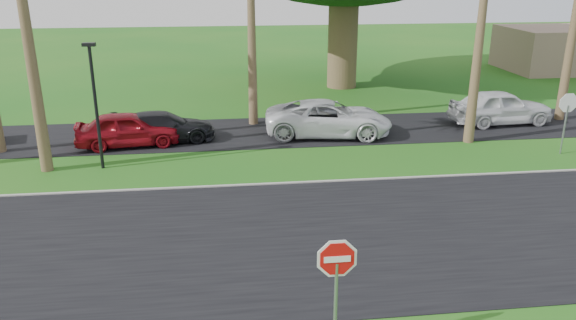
% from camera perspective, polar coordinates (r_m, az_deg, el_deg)
% --- Properties ---
extents(ground, '(120.00, 120.00, 0.00)m').
position_cam_1_polar(ground, '(14.04, 0.18, -11.65)').
color(ground, '#175816').
rests_on(ground, ground).
extents(road, '(120.00, 8.00, 0.02)m').
position_cam_1_polar(road, '(15.77, -0.73, -7.92)').
color(road, black).
rests_on(road, ground).
extents(parking_strip, '(120.00, 5.00, 0.02)m').
position_cam_1_polar(parking_strip, '(25.53, -3.31, 2.82)').
color(parking_strip, black).
rests_on(parking_strip, ground).
extents(curb, '(120.00, 0.12, 0.06)m').
position_cam_1_polar(curb, '(19.44, -2.04, -2.45)').
color(curb, gray).
rests_on(curb, ground).
extents(stop_sign_near, '(1.05, 0.07, 2.62)m').
position_cam_1_polar(stop_sign_near, '(10.66, 4.95, -11.47)').
color(stop_sign_near, gray).
rests_on(stop_sign_near, ground).
extents(stop_sign_far, '(1.05, 0.07, 2.62)m').
position_cam_1_polar(stop_sign_far, '(24.70, 26.50, 4.49)').
color(stop_sign_far, gray).
rests_on(stop_sign_far, ground).
extents(streetlight_right, '(0.45, 0.25, 4.64)m').
position_cam_1_polar(streetlight_right, '(21.43, -19.01, 5.91)').
color(streetlight_right, black).
rests_on(streetlight_right, ground).
extents(building_far, '(10.00, 6.00, 3.00)m').
position_cam_1_polar(building_far, '(46.08, 27.17, 10.04)').
color(building_far, gray).
rests_on(building_far, ground).
extents(car_red, '(4.43, 2.22, 1.45)m').
position_cam_1_polar(car_red, '(24.33, -15.93, 3.02)').
color(car_red, maroon).
rests_on(car_red, ground).
extents(car_dark, '(4.52, 2.21, 1.27)m').
position_cam_1_polar(car_dark, '(24.63, -12.57, 3.28)').
color(car_dark, black).
rests_on(car_dark, ground).
extents(car_minivan, '(5.85, 3.30, 1.54)m').
position_cam_1_polar(car_minivan, '(24.93, 4.13, 4.22)').
color(car_minivan, silver).
rests_on(car_minivan, ground).
extents(car_pickup, '(4.93, 2.27, 1.63)m').
position_cam_1_polar(car_pickup, '(28.55, 20.79, 5.04)').
color(car_pickup, silver).
rests_on(car_pickup, ground).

